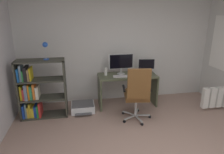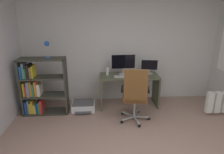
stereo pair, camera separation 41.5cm
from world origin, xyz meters
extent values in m
cube|color=silver|center=(0.00, 2.65, 1.31)|extent=(4.59, 0.10, 2.63)
cube|color=#4A5039|center=(0.15, 2.18, 0.72)|extent=(1.32, 0.57, 0.04)
cube|color=#4A5039|center=(-0.49, 2.18, 0.35)|extent=(0.04, 0.54, 0.70)
cube|color=#4A5039|center=(0.79, 2.18, 0.35)|extent=(0.04, 0.54, 0.70)
cylinder|color=#B2B5B7|center=(0.02, 2.29, 0.75)|extent=(0.18, 0.18, 0.01)
cylinder|color=#B2B5B7|center=(0.02, 2.29, 0.81)|extent=(0.03, 0.03, 0.13)
cube|color=#B7BABC|center=(0.02, 2.29, 1.04)|extent=(0.58, 0.07, 0.34)
cube|color=black|center=(0.02, 2.27, 1.04)|extent=(0.53, 0.04, 0.31)
cylinder|color=#B2B5B7|center=(0.62, 2.29, 0.75)|extent=(0.18, 0.18, 0.01)
cylinder|color=#B2B5B7|center=(0.62, 2.29, 0.80)|extent=(0.03, 0.03, 0.09)
cube|color=#B7BABC|center=(0.62, 2.29, 0.95)|extent=(0.39, 0.09, 0.24)
cube|color=black|center=(0.62, 2.27, 0.95)|extent=(0.36, 0.06, 0.22)
cube|color=silver|center=(-0.03, 2.07, 0.75)|extent=(0.35, 0.15, 0.02)
cube|color=black|center=(0.24, 2.05, 0.76)|extent=(0.06, 0.10, 0.03)
cylinder|color=silver|center=(-0.34, 2.24, 0.82)|extent=(0.07, 0.07, 0.17)
cube|color=#B7BABC|center=(0.31, 1.49, 0.07)|extent=(0.30, 0.08, 0.02)
sphere|color=black|center=(0.46, 1.47, 0.03)|extent=(0.06, 0.06, 0.06)
cube|color=#B7BABC|center=(0.23, 1.65, 0.07)|extent=(0.16, 0.28, 0.02)
sphere|color=black|center=(0.30, 1.78, 0.03)|extent=(0.06, 0.06, 0.06)
cube|color=#B7BABC|center=(0.06, 1.62, 0.07)|extent=(0.24, 0.23, 0.02)
sphere|color=black|center=(-0.05, 1.73, 0.03)|extent=(0.06, 0.06, 0.06)
cube|color=#B7BABC|center=(0.03, 1.45, 0.07)|extent=(0.28, 0.17, 0.02)
sphere|color=black|center=(-0.10, 1.38, 0.03)|extent=(0.06, 0.06, 0.06)
cube|color=#B7BABC|center=(0.19, 1.37, 0.07)|extent=(0.08, 0.30, 0.02)
sphere|color=black|center=(0.21, 1.22, 0.03)|extent=(0.06, 0.06, 0.06)
cylinder|color=#B7BABC|center=(0.16, 1.51, 0.27)|extent=(0.04, 0.04, 0.40)
cube|color=brown|center=(0.16, 1.51, 0.52)|extent=(0.53, 0.56, 0.10)
cube|color=brown|center=(0.12, 1.24, 0.85)|extent=(0.43, 0.13, 0.57)
cube|color=black|center=(-0.08, 1.55, 0.67)|extent=(0.09, 0.35, 0.03)
cube|color=black|center=(0.41, 1.48, 0.67)|extent=(0.09, 0.35, 0.03)
cube|color=#36372E|center=(-2.13, 1.96, 0.61)|extent=(0.03, 0.35, 1.21)
cube|color=#36372E|center=(-1.23, 1.96, 0.61)|extent=(0.03, 0.35, 1.21)
cube|color=#36372E|center=(-1.68, 1.96, 1.20)|extent=(0.93, 0.35, 0.03)
cube|color=#36372E|center=(-1.68, 1.96, 0.02)|extent=(0.93, 0.35, 0.03)
cube|color=#36372E|center=(-1.68, 1.96, 0.41)|extent=(0.87, 0.35, 0.03)
cube|color=#36372E|center=(-1.68, 1.96, 0.80)|extent=(0.87, 0.35, 0.03)
cube|color=#1C3EA6|center=(-2.09, 1.95, 0.17)|extent=(0.04, 0.29, 0.27)
cube|color=slate|center=(-2.04, 1.96, 0.18)|extent=(0.03, 0.26, 0.30)
cube|color=gold|center=(-2.00, 1.96, 0.15)|extent=(0.04, 0.27, 0.23)
cube|color=gold|center=(-1.96, 1.96, 0.18)|extent=(0.03, 0.26, 0.30)
cube|color=gold|center=(-1.92, 1.96, 0.13)|extent=(0.05, 0.28, 0.20)
cube|color=#1C3DA3|center=(-1.86, 1.96, 0.15)|extent=(0.05, 0.28, 0.23)
cube|color=green|center=(-1.81, 1.96, 0.16)|extent=(0.04, 0.32, 0.25)
cube|color=red|center=(-1.77, 1.95, 0.19)|extent=(0.04, 0.32, 0.31)
cube|color=yellow|center=(-2.09, 1.96, 0.57)|extent=(0.04, 0.25, 0.29)
cube|color=#D53939|center=(-2.04, 1.96, 0.54)|extent=(0.04, 0.28, 0.23)
cube|color=slate|center=(-1.99, 1.95, 0.59)|extent=(0.05, 0.30, 0.32)
cube|color=orange|center=(-1.94, 1.96, 0.58)|extent=(0.03, 0.27, 0.31)
cube|color=#2E8455|center=(-1.90, 1.95, 0.56)|extent=(0.05, 0.27, 0.28)
cube|color=orange|center=(-1.85, 1.96, 0.59)|extent=(0.04, 0.27, 0.32)
cube|color=silver|center=(-1.79, 1.96, 0.55)|extent=(0.06, 0.27, 0.25)
cube|color=#1B59AF|center=(-2.09, 1.96, 0.95)|extent=(0.03, 0.32, 0.25)
cube|color=gray|center=(-2.04, 1.95, 0.98)|extent=(0.04, 0.25, 0.31)
cube|color=green|center=(-2.01, 1.96, 0.92)|extent=(0.03, 0.29, 0.21)
cube|color=black|center=(-1.96, 1.95, 0.96)|extent=(0.06, 0.30, 0.28)
cube|color=olive|center=(-1.91, 1.96, 0.94)|extent=(0.03, 0.29, 0.23)
cube|color=gold|center=(-1.87, 1.96, 0.94)|extent=(0.03, 0.27, 0.25)
cylinder|color=blue|center=(-1.56, 1.96, 1.22)|extent=(0.11, 0.11, 0.02)
cylinder|color=silver|center=(-1.56, 1.96, 1.35)|extent=(0.01, 0.01, 0.24)
sphere|color=blue|center=(-1.55, 1.96, 1.51)|extent=(0.10, 0.10, 0.10)
cube|color=silver|center=(-0.89, 2.03, 0.08)|extent=(0.50, 0.40, 0.16)
cube|color=#4C4C51|center=(-0.89, 2.03, 0.18)|extent=(0.46, 0.37, 0.02)
cube|color=#4C4C51|center=(-0.89, 1.79, 0.05)|extent=(0.35, 0.10, 0.01)
cube|color=white|center=(1.78, 1.60, 0.29)|extent=(0.13, 0.10, 0.46)
cube|color=white|center=(1.94, 1.60, 0.29)|extent=(0.13, 0.10, 0.46)
cube|color=white|center=(2.11, 1.60, 0.29)|extent=(0.13, 0.10, 0.46)
camera|label=1|loc=(-0.95, -2.01, 2.08)|focal=31.93mm
camera|label=2|loc=(-0.54, -2.06, 2.08)|focal=31.93mm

